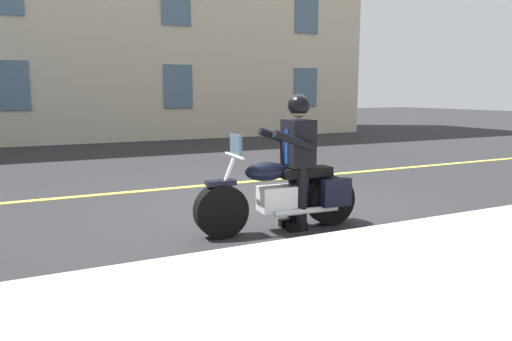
% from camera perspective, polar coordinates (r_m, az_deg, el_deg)
% --- Properties ---
extents(ground_plane, '(80.00, 80.00, 0.00)m').
position_cam_1_polar(ground_plane, '(7.48, 2.39, -4.23)').
color(ground_plane, '#28282B').
extents(lane_center_stripe, '(60.00, 0.16, 0.01)m').
position_cam_1_polar(lane_center_stripe, '(9.25, -3.44, -1.58)').
color(lane_center_stripe, '#E5DB4C').
rests_on(lane_center_stripe, ground_plane).
extents(motorcycle_main, '(2.22, 0.65, 1.26)m').
position_cam_1_polar(motorcycle_main, '(6.08, 3.34, -3.03)').
color(motorcycle_main, black).
rests_on(motorcycle_main, ground_plane).
extents(rider_main, '(0.64, 0.57, 1.74)m').
position_cam_1_polar(rider_main, '(6.07, 4.98, 2.52)').
color(rider_main, black).
rests_on(rider_main, ground_plane).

